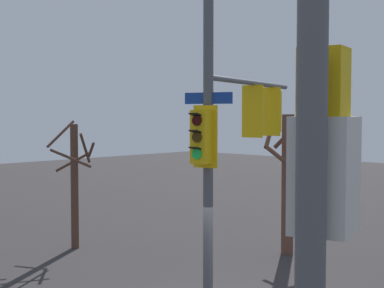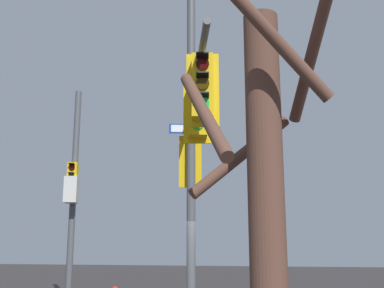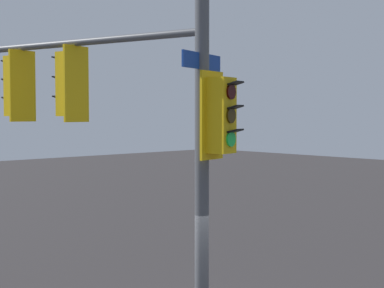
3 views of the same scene
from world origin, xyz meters
name	(u,v)px [view 1 (image 1 of 3)]	position (x,y,z in m)	size (l,w,h in m)	color
main_signal_pole_assembly	(225,96)	(0.68, -0.59, 4.87)	(3.08, 5.65, 9.43)	#4C4F54
secondary_pole_assembly	(318,169)	(-5.42, 5.38, 4.02)	(0.62, 0.86, 7.88)	#4C4F54
bare_tree_behind_pole	(75,180)	(8.03, -1.51, 2.26)	(1.80, 1.79, 4.24)	#4C3328
bare_tree_across_street	(288,179)	(2.51, -5.77, 2.41)	(1.82, 1.92, 4.52)	brown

